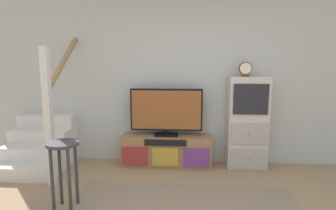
# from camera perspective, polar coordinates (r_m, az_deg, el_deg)

# --- Properties ---
(back_wall) EXTENTS (6.40, 0.12, 2.70)m
(back_wall) POSITION_cam_1_polar(r_m,az_deg,el_deg) (4.40, 3.80, 5.57)
(back_wall) COLOR #B2B7B2
(back_wall) RESTS_ON ground_plane
(media_console) EXTENTS (1.39, 0.38, 0.47)m
(media_console) POSITION_cam_1_polar(r_m,az_deg,el_deg) (4.35, -0.38, -9.42)
(media_console) COLOR #997047
(media_console) RESTS_ON ground_plane
(television) EXTENTS (1.11, 0.22, 0.73)m
(television) POSITION_cam_1_polar(r_m,az_deg,el_deg) (4.22, -0.36, -1.24)
(television) COLOR black
(television) RESTS_ON media_console
(side_cabinet) EXTENTS (0.58, 0.38, 1.39)m
(side_cabinet) POSITION_cam_1_polar(r_m,az_deg,el_deg) (4.33, 16.06, -3.60)
(side_cabinet) COLOR beige
(side_cabinet) RESTS_ON ground_plane
(desk_clock) EXTENTS (0.19, 0.08, 0.22)m
(desk_clock) POSITION_cam_1_polar(r_m,az_deg,el_deg) (4.20, 15.73, 7.15)
(desk_clock) COLOR #4C3823
(desk_clock) RESTS_ON side_cabinet
(staircase) EXTENTS (1.00, 1.36, 2.20)m
(staircase) POSITION_cam_1_polar(r_m,az_deg,el_deg) (4.87, -23.88, -6.57)
(staircase) COLOR silver
(staircase) RESTS_ON ground_plane
(bar_stool_near) EXTENTS (0.34, 0.34, 0.76)m
(bar_stool_near) POSITION_cam_1_polar(r_m,az_deg,el_deg) (3.22, -20.82, -10.63)
(bar_stool_near) COLOR #333338
(bar_stool_near) RESTS_ON ground_plane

